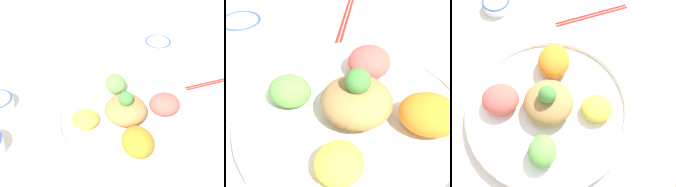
{
  "view_description": "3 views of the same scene",
  "coord_description": "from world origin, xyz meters",
  "views": [
    {
      "loc": [
        0.34,
        0.47,
        0.69
      ],
      "look_at": [
        -0.0,
        -0.07,
        0.09
      ],
      "focal_mm": 50.0,
      "sensor_mm": 36.0,
      "label": 1
    },
    {
      "loc": [
        0.34,
        -0.08,
        0.4
      ],
      "look_at": [
        -0.06,
        -0.05,
        0.03
      ],
      "focal_mm": 50.0,
      "sensor_mm": 36.0,
      "label": 2
    },
    {
      "loc": [
        -0.05,
        -0.28,
        0.62
      ],
      "look_at": [
        0.02,
        -0.01,
        0.05
      ],
      "focal_mm": 42.0,
      "sensor_mm": 36.0,
      "label": 3
    }
  ],
  "objects": [
    {
      "name": "chopsticks_pair_far",
      "position": [
        0.18,
        0.26,
        0.0
      ],
      "size": [
        0.23,
        0.04,
        0.01
      ],
      "rotation": [
        0.0,
        0.0,
        0.09
      ],
      "color": "red",
      "rests_on": "ground_plane"
    },
    {
      "name": "rice_bowl_blue",
      "position": [
        -0.1,
        0.36,
        0.02
      ],
      "size": [
        0.09,
        0.09,
        0.03
      ],
      "color": "white",
      "rests_on": "ground_plane"
    },
    {
      "name": "ground_plane",
      "position": [
        0.0,
        0.0,
        0.0
      ],
      "size": [
        2.4,
        2.4,
        0.0
      ],
      "primitive_type": "plane",
      "color": "silver"
    },
    {
      "name": "salad_platter",
      "position": [
        -0.02,
        -0.02,
        0.03
      ],
      "size": [
        0.41,
        0.41,
        0.11
      ],
      "color": "white",
      "rests_on": "ground_plane"
    }
  ]
}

